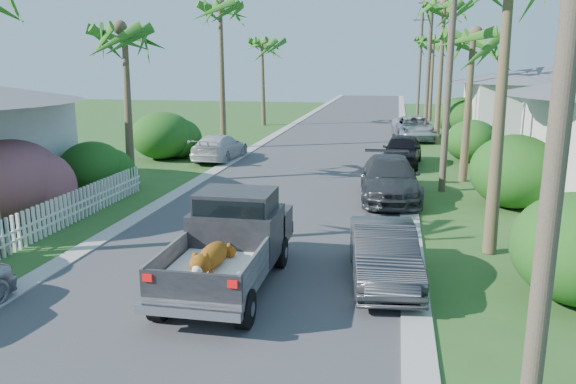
% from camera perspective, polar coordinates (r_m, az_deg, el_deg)
% --- Properties ---
extents(ground, '(120.00, 120.00, 0.00)m').
position_cam_1_polar(ground, '(10.87, -10.85, -13.98)').
color(ground, '#2D5620').
rests_on(ground, ground).
extents(road, '(8.00, 100.00, 0.02)m').
position_cam_1_polar(road, '(34.50, 4.56, 4.93)').
color(road, '#38383A').
rests_on(road, ground).
extents(curb_left, '(0.60, 100.00, 0.06)m').
position_cam_1_polar(curb_left, '(35.23, -2.43, 5.16)').
color(curb_left, '#A5A39E').
rests_on(curb_left, ground).
extents(curb_right, '(0.60, 100.00, 0.06)m').
position_cam_1_polar(curb_right, '(34.30, 11.74, 4.68)').
color(curb_right, '#A5A39E').
rests_on(curb_right, ground).
extents(pickup_truck, '(1.98, 5.12, 2.06)m').
position_cam_1_polar(pickup_truck, '(12.77, -5.56, -4.72)').
color(pickup_truck, black).
rests_on(pickup_truck, ground).
extents(parked_car_rn, '(1.86, 4.13, 1.32)m').
position_cam_1_polar(parked_car_rn, '(12.94, 9.70, -6.26)').
color(parked_car_rn, '#2C2E31').
rests_on(parked_car_rn, ground).
extents(parked_car_rm, '(2.43, 5.23, 1.48)m').
position_cam_1_polar(parked_car_rm, '(20.77, 10.27, 1.34)').
color(parked_car_rm, '#2C2E31').
rests_on(parked_car_rm, ground).
extents(parked_car_rf, '(2.09, 4.43, 1.47)m').
position_cam_1_polar(parked_car_rf, '(27.58, 11.51, 4.16)').
color(parked_car_rf, black).
rests_on(parked_car_rf, ground).
extents(parked_car_rd, '(3.13, 5.57, 1.47)m').
position_cam_1_polar(parked_car_rd, '(37.14, 12.74, 6.36)').
color(parked_car_rd, '#B5B9BD').
rests_on(parked_car_rd, ground).
extents(parked_car_lf, '(2.06, 4.54, 1.29)m').
position_cam_1_polar(parked_car_lf, '(28.75, -6.97, 4.51)').
color(parked_car_lf, silver).
rests_on(parked_car_lf, ground).
extents(palm_l_b, '(4.40, 4.40, 7.40)m').
position_cam_1_polar(palm_l_b, '(23.48, -16.44, 15.64)').
color(palm_l_b, brown).
rests_on(palm_l_b, ground).
extents(palm_l_c, '(4.40, 4.40, 9.20)m').
position_cam_1_polar(palm_l_c, '(32.58, -6.92, 18.33)').
color(palm_l_c, brown).
rests_on(palm_l_c, ground).
extents(palm_l_d, '(4.40, 4.40, 7.70)m').
position_cam_1_polar(palm_l_d, '(44.18, -2.62, 15.11)').
color(palm_l_d, brown).
rests_on(palm_l_d, ground).
extents(palm_r_b, '(4.40, 4.40, 7.20)m').
position_cam_1_polar(palm_r_b, '(24.14, 18.31, 14.97)').
color(palm_r_b, brown).
rests_on(palm_r_b, ground).
extents(palm_r_c, '(4.40, 4.40, 9.40)m').
position_cam_1_polar(palm_r_c, '(35.18, 15.62, 17.89)').
color(palm_r_c, brown).
rests_on(palm_r_c, ground).
extents(palm_r_d, '(4.40, 4.40, 8.00)m').
position_cam_1_polar(palm_r_d, '(49.06, 14.60, 14.86)').
color(palm_r_d, brown).
rests_on(palm_r_d, ground).
extents(shrub_l_b, '(3.00, 3.30, 2.60)m').
position_cam_1_polar(shrub_l_b, '(19.23, -26.28, 0.93)').
color(shrub_l_b, '#B81A68').
rests_on(shrub_l_b, ground).
extents(shrub_l_c, '(2.40, 2.64, 2.00)m').
position_cam_1_polar(shrub_l_c, '(22.33, -19.28, 2.30)').
color(shrub_l_c, '#164A15').
rests_on(shrub_l_c, ground).
extents(shrub_l_d, '(3.20, 3.52, 2.40)m').
position_cam_1_polar(shrub_l_d, '(29.63, -12.62, 5.62)').
color(shrub_l_d, '#164A15').
rests_on(shrub_l_d, ground).
extents(shrub_r_b, '(3.00, 3.30, 2.50)m').
position_cam_1_polar(shrub_r_b, '(20.68, 22.02, 1.97)').
color(shrub_r_b, '#164A15').
rests_on(shrub_r_b, ground).
extents(shrub_r_c, '(2.60, 2.86, 2.10)m').
position_cam_1_polar(shrub_r_c, '(29.44, 18.19, 4.95)').
color(shrub_r_c, '#164A15').
rests_on(shrub_r_c, ground).
extents(shrub_r_d, '(3.20, 3.52, 2.60)m').
position_cam_1_polar(shrub_r_d, '(39.34, 17.19, 7.29)').
color(shrub_r_d, '#164A15').
rests_on(shrub_r_d, ground).
extents(picket_fence, '(0.10, 11.00, 1.00)m').
position_cam_1_polar(picket_fence, '(17.97, -22.38, -2.09)').
color(picket_fence, white).
rests_on(picket_fence, ground).
extents(house_right_far, '(9.00, 8.00, 4.60)m').
position_cam_1_polar(house_right_far, '(40.13, 24.45, 7.99)').
color(house_right_far, silver).
rests_on(house_right_far, ground).
extents(utility_pole_a, '(1.60, 0.26, 9.00)m').
position_cam_1_polar(utility_pole_a, '(7.20, 26.20, 9.32)').
color(utility_pole_a, brown).
rests_on(utility_pole_a, ground).
extents(utility_pole_b, '(1.60, 0.26, 9.00)m').
position_cam_1_polar(utility_pole_b, '(22.03, 16.07, 11.83)').
color(utility_pole_b, brown).
rests_on(utility_pole_b, ground).
extents(utility_pole_c, '(1.60, 0.26, 9.00)m').
position_cam_1_polar(utility_pole_c, '(36.99, 14.09, 12.27)').
color(utility_pole_c, brown).
rests_on(utility_pole_c, ground).
extents(utility_pole_d, '(1.60, 0.26, 9.00)m').
position_cam_1_polar(utility_pole_d, '(51.98, 13.25, 12.46)').
color(utility_pole_d, brown).
rests_on(utility_pole_d, ground).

